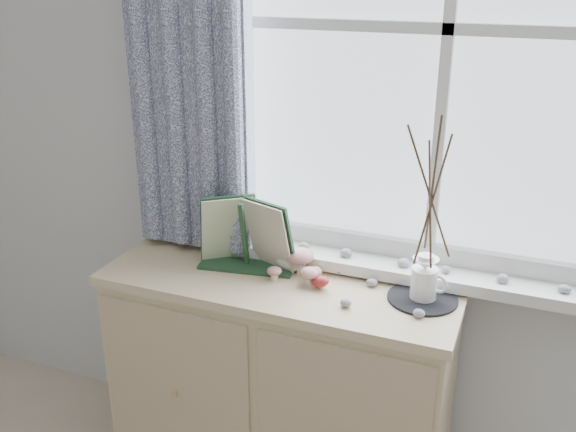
% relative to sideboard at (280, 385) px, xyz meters
% --- Properties ---
extents(sideboard, '(1.20, 0.45, 0.85)m').
position_rel_sideboard_xyz_m(sideboard, '(0.00, 0.00, 0.00)').
color(sideboard, beige).
rests_on(sideboard, ground).
extents(botanical_book, '(0.40, 0.19, 0.26)m').
position_rel_sideboard_xyz_m(botanical_book, '(-0.14, 0.01, 0.56)').
color(botanical_book, '#1E4026').
rests_on(botanical_book, sideboard).
extents(toadstool_cluster, '(0.18, 0.15, 0.09)m').
position_rel_sideboard_xyz_m(toadstool_cluster, '(0.05, 0.04, 0.48)').
color(toadstool_cluster, silver).
rests_on(toadstool_cluster, sideboard).
extents(wooden_eggs, '(0.13, 0.17, 0.06)m').
position_rel_sideboard_xyz_m(wooden_eggs, '(0.11, 0.05, 0.45)').
color(wooden_eggs, tan).
rests_on(wooden_eggs, sideboard).
extents(songbird_figurine, '(0.15, 0.08, 0.07)m').
position_rel_sideboard_xyz_m(songbird_figurine, '(0.01, 0.07, 0.46)').
color(songbird_figurine, silver).
rests_on(songbird_figurine, sideboard).
extents(crocheted_doily, '(0.22, 0.22, 0.01)m').
position_rel_sideboard_xyz_m(crocheted_doily, '(0.47, 0.04, 0.43)').
color(crocheted_doily, black).
rests_on(crocheted_doily, sideboard).
extents(twig_pitcher, '(0.27, 0.27, 0.62)m').
position_rel_sideboard_xyz_m(twig_pitcher, '(0.47, 0.04, 0.78)').
color(twig_pitcher, white).
rests_on(twig_pitcher, crocheted_doily).
extents(sideboard_pebbles, '(0.34, 0.23, 0.03)m').
position_rel_sideboard_xyz_m(sideboard_pebbles, '(0.30, 0.00, 0.44)').
color(sideboard_pebbles, '#99999C').
rests_on(sideboard_pebbles, sideboard).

